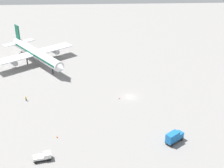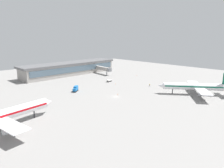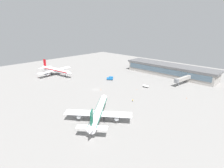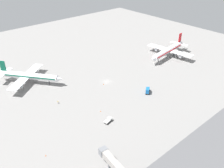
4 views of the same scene
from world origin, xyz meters
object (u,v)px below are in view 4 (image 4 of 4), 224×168
object	(u,v)px
airplane_taxiing	(28,76)
safety_cone_near_gate	(103,84)
airplane_at_gate	(169,50)
ground_crew_worker	(58,102)
safety_cone_mid_apron	(101,111)
safety_cone_far_side	(46,155)
catering_truck	(148,90)
pushback_tractor	(108,120)

from	to	relation	value
airplane_taxiing	safety_cone_near_gate	distance (m)	46.36
airplane_taxiing	safety_cone_near_gate	world-z (taller)	airplane_taxiing
airplane_at_gate	ground_crew_worker	distance (m)	96.21
safety_cone_mid_apron	safety_cone_far_side	xyz separation A→B (m)	(-36.08, -9.05, 0.00)
catering_truck	pushback_tractor	bearing A→B (deg)	152.16
pushback_tractor	safety_cone_near_gate	world-z (taller)	pushback_tractor
airplane_taxiing	safety_cone_mid_apron	bearing A→B (deg)	-22.22
airplane_taxiing	ground_crew_worker	size ratio (longest dim) A/B	22.19
ground_crew_worker	safety_cone_mid_apron	world-z (taller)	ground_crew_worker
airplane_taxiing	catering_truck	bearing A→B (deg)	2.01
safety_cone_far_side	pushback_tractor	bearing A→B (deg)	0.05
safety_cone_far_side	safety_cone_near_gate	bearing A→B (deg)	28.41
airplane_at_gate	catering_truck	xyz separation A→B (m)	(-51.39, -25.07, -3.41)
airplane_at_gate	airplane_taxiing	bearing A→B (deg)	-25.63
airplane_at_gate	safety_cone_mid_apron	world-z (taller)	airplane_at_gate
safety_cone_mid_apron	pushback_tractor	bearing A→B (deg)	-104.95
airplane_taxiing	ground_crew_worker	bearing A→B (deg)	-34.46
airplane_taxiing	airplane_at_gate	bearing A→B (deg)	34.79
catering_truck	safety_cone_far_side	world-z (taller)	catering_truck
safety_cone_near_gate	safety_cone_mid_apron	xyz separation A→B (m)	(-18.78, -20.63, 0.00)
airplane_at_gate	safety_cone_near_gate	world-z (taller)	airplane_at_gate
catering_truck	safety_cone_far_side	bearing A→B (deg)	147.73
airplane_taxiing	catering_truck	size ratio (longest dim) A/B	6.60
safety_cone_mid_apron	catering_truck	bearing A→B (deg)	-6.31
safety_cone_far_side	safety_cone_mid_apron	bearing A→B (deg)	14.08
catering_truck	safety_cone_near_gate	world-z (taller)	catering_truck
pushback_tractor	safety_cone_mid_apron	bearing A→B (deg)	61.80
safety_cone_near_gate	pushback_tractor	bearing A→B (deg)	-125.55
airplane_at_gate	safety_cone_near_gate	distance (m)	64.78
pushback_tractor	safety_cone_far_side	bearing A→B (deg)	166.80
airplane_taxiing	safety_cone_mid_apron	distance (m)	54.78
airplane_at_gate	safety_cone_near_gate	xyz separation A→B (m)	(-64.60, -0.89, -4.80)
pushback_tractor	ground_crew_worker	xyz separation A→B (m)	(-10.33, 30.07, -0.12)
safety_cone_near_gate	safety_cone_far_side	distance (m)	62.37
airplane_taxiing	pushback_tractor	world-z (taller)	airplane_taxiing
pushback_tractor	safety_cone_mid_apron	distance (m)	9.35
catering_truck	safety_cone_far_side	xyz separation A→B (m)	(-68.07, -5.51, -1.40)
safety_cone_near_gate	safety_cone_far_side	size ratio (longest dim) A/B	1.00
ground_crew_worker	safety_cone_mid_apron	xyz separation A→B (m)	(12.74, -21.05, -0.55)
pushback_tractor	catering_truck	world-z (taller)	catering_truck
airplane_at_gate	safety_cone_far_side	xyz separation A→B (m)	(-119.46, -30.58, -4.80)
pushback_tractor	safety_cone_far_side	xyz separation A→B (m)	(-33.67, -0.03, -0.67)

